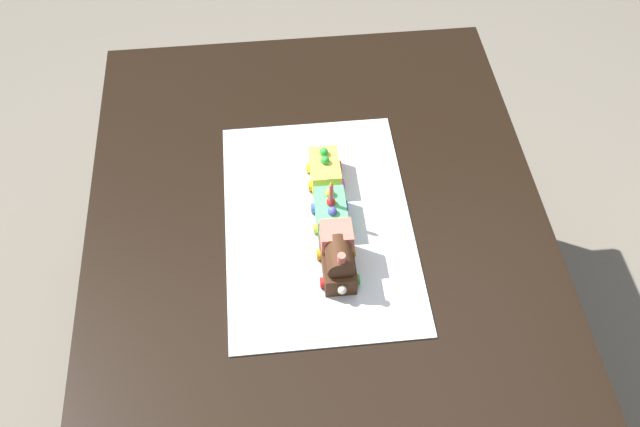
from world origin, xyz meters
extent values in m
plane|color=gray|center=(0.00, 0.00, 0.00)|extent=(8.00, 8.00, 0.00)
cube|color=black|center=(0.00, 0.00, 0.72)|extent=(1.40, 1.00, 0.03)
cube|color=black|center=(0.64, -0.44, 0.35)|extent=(0.07, 0.07, 0.71)
cube|color=black|center=(0.64, 0.44, 0.35)|extent=(0.07, 0.07, 0.71)
cube|color=silver|center=(0.07, 0.00, 0.74)|extent=(0.60, 0.40, 0.00)
cube|color=#472816|center=(-0.06, -0.03, 0.77)|extent=(0.12, 0.06, 0.05)
cylinder|color=#472816|center=(-0.07, -0.03, 0.81)|extent=(0.07, 0.05, 0.05)
cube|color=#F27260|center=(-0.02, -0.03, 0.82)|extent=(0.06, 0.06, 0.04)
cylinder|color=#F27260|center=(-0.10, -0.03, 0.84)|extent=(0.02, 0.02, 0.03)
sphere|color=#F4EFCC|center=(-0.13, -0.03, 0.78)|extent=(0.02, 0.02, 0.02)
cylinder|color=green|center=(-0.09, -0.06, 0.76)|extent=(0.02, 0.01, 0.02)
cylinder|color=orange|center=(-0.02, -0.06, 0.76)|extent=(0.02, 0.01, 0.02)
cylinder|color=red|center=(-0.09, 0.01, 0.76)|extent=(0.02, 0.01, 0.02)
cylinder|color=orange|center=(-0.02, 0.01, 0.76)|extent=(0.02, 0.01, 0.02)
cube|color=#59CC7A|center=(0.07, -0.03, 0.77)|extent=(0.10, 0.06, 0.06)
cylinder|color=green|center=(0.04, -0.06, 0.76)|extent=(0.02, 0.01, 0.02)
cylinder|color=#4C59D8|center=(0.10, -0.06, 0.76)|extent=(0.02, 0.01, 0.02)
cylinder|color=yellow|center=(0.04, 0.01, 0.76)|extent=(0.02, 0.01, 0.02)
cylinder|color=#4C59D8|center=(0.10, 0.01, 0.76)|extent=(0.02, 0.01, 0.02)
sphere|color=#4C59D8|center=(0.05, -0.03, 0.81)|extent=(0.02, 0.02, 0.02)
sphere|color=yellow|center=(0.10, -0.03, 0.81)|extent=(0.02, 0.02, 0.02)
sphere|color=red|center=(0.07, -0.03, 0.81)|extent=(0.02, 0.02, 0.02)
cube|color=#F4E04C|center=(0.19, -0.03, 0.77)|extent=(0.10, 0.06, 0.06)
cylinder|color=#D84CB2|center=(0.16, -0.06, 0.76)|extent=(0.02, 0.01, 0.02)
cylinder|color=red|center=(0.22, -0.06, 0.76)|extent=(0.02, 0.01, 0.02)
cylinder|color=orange|center=(0.16, 0.01, 0.76)|extent=(0.02, 0.01, 0.02)
cylinder|color=yellow|center=(0.22, 0.01, 0.76)|extent=(0.02, 0.01, 0.02)
sphere|color=green|center=(0.19, -0.03, 0.81)|extent=(0.02, 0.02, 0.02)
sphere|color=green|center=(0.21, -0.03, 0.81)|extent=(0.02, 0.02, 0.02)
cylinder|color=#F24C59|center=(0.07, -0.03, 0.84)|extent=(0.01, 0.01, 0.05)
cone|color=yellow|center=(0.07, -0.03, 0.87)|extent=(0.01, 0.01, 0.01)
camera|label=1|loc=(-0.86, 0.09, 1.97)|focal=40.05mm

